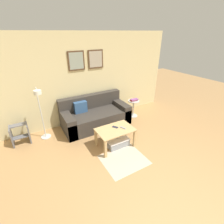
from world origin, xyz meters
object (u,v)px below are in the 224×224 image
Objects in this scene: storage_bin at (117,142)px; floor_lamp at (41,110)px; coffee_table at (115,133)px; cell_phone at (115,127)px; couch at (95,116)px; step_stool at (20,134)px; side_table at (133,107)px; book_stack at (134,100)px; remote_control at (123,128)px.

storage_bin is 1.98m from floor_lamp.
cell_phone is (0.04, 0.08, 0.10)m from coffee_table.
couch is 2.21× the size of coffee_table.
floor_lamp reaches higher than step_stool.
side_table is 2.08× the size of book_stack.
floor_lamp reaches higher than cell_phone.
step_stool is at bearing 115.90° from cell_phone.
storage_bin is at bearing -32.58° from step_stool.
coffee_table reaches higher than storage_bin.
book_stack is at bearing 38.13° from coffee_table.
step_stool is (-1.97, 1.28, -0.11)m from coffee_table.
coffee_table is 0.63× the size of floor_lamp.
storage_bin is 1.12× the size of step_stool.
side_table reaches higher than remote_control.
storage_bin is at bearing -140.25° from side_table.
remote_control reaches higher than cell_phone.
cell_phone is (1.45, -1.02, -0.38)m from floor_lamp.
step_stool is (-2.15, 1.33, -0.22)m from remote_control.
cell_phone is (-0.01, 0.08, 0.38)m from storage_bin.
cell_phone is 0.29× the size of step_stool.
book_stack reaches higher than cell_phone.
floor_lamp is 1.81m from cell_phone.
storage_bin is 1.00× the size of side_table.
storage_bin is at bearing -37.00° from floor_lamp.
side_table is 3.91× the size of cell_phone.
coffee_table is 3.30× the size of book_stack.
side_table reaches higher than coffee_table.
coffee_table is at bearing -90.61° from couch.
cell_phone is (-1.28, -0.96, -0.10)m from book_stack.
side_table is at bearing 113.34° from book_stack.
side_table is at bearing -4.81° from couch.
book_stack reaches higher than coffee_table.
side_table is at bearing -4.08° from step_stool.
remote_control is at bearing -17.58° from storage_bin.
step_stool is (-2.01, 1.21, -0.21)m from cell_phone.
storage_bin is 3.90× the size of cell_phone.
couch reaches higher than remote_control.
book_stack is 1.88× the size of cell_phone.
side_table is (1.31, -0.11, 0.03)m from couch.
book_stack is (2.73, -0.05, -0.28)m from floor_lamp.
remote_control is at bearing -14.78° from coffee_table.
side_table is (1.27, 1.06, 0.23)m from storage_bin.
book_stack is at bearing -1.09° from floor_lamp.
couch is 12.80× the size of remote_control.
floor_lamp is 2.78m from side_table.
side_table is at bearing 39.75° from storage_bin.
book_stack is at bearing -4.22° from step_stool.
couch is 3.92× the size of step_stool.
coffee_table is 1.59× the size of side_table.
floor_lamp is 0.84m from step_stool.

